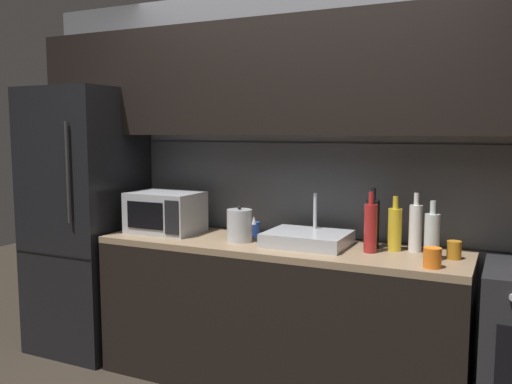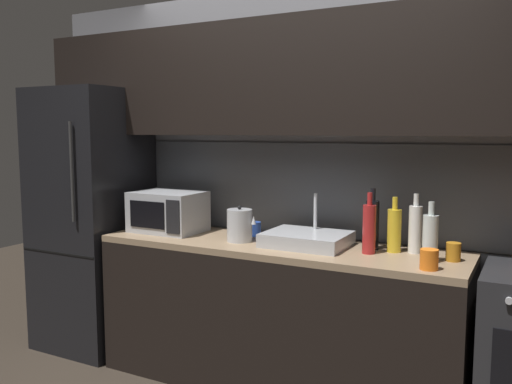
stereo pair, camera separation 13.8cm
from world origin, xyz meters
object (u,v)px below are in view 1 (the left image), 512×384
at_px(mug_amber, 454,250).
at_px(mug_orange, 432,258).
at_px(wine_bottle_red, 370,227).
at_px(wine_bottle_yellow, 395,229).
at_px(microwave, 166,212).
at_px(wine_bottle_clear, 432,236).
at_px(wine_bottle_white, 415,227).
at_px(mug_blue, 254,229).
at_px(refrigerator, 86,220).
at_px(kettle, 240,225).
at_px(wine_bottle_dark, 373,223).

xyz_separation_m(mug_amber, mug_orange, (-0.08, -0.24, 0.00)).
bearing_deg(mug_amber, wine_bottle_red, -175.33).
distance_m(wine_bottle_red, wine_bottle_yellow, 0.16).
relative_size(microwave, wine_bottle_clear, 1.46).
xyz_separation_m(wine_bottle_white, wine_bottle_yellow, (-0.11, -0.02, -0.01)).
bearing_deg(wine_bottle_clear, mug_blue, 170.74).
relative_size(microwave, mug_blue, 4.91).
xyz_separation_m(mug_blue, mug_orange, (1.15, -0.34, 0.00)).
relative_size(microwave, mug_amber, 4.73).
xyz_separation_m(refrigerator, mug_blue, (1.28, 0.14, 0.01)).
relative_size(kettle, wine_bottle_dark, 0.63).
xyz_separation_m(refrigerator, wine_bottle_dark, (2.05, 0.12, 0.11)).
relative_size(kettle, wine_bottle_yellow, 0.71).
xyz_separation_m(wine_bottle_clear, mug_orange, (0.03, -0.16, -0.08)).
xyz_separation_m(kettle, wine_bottle_yellow, (0.91, 0.15, 0.03)).
relative_size(wine_bottle_clear, mug_blue, 3.37).
bearing_deg(wine_bottle_yellow, wine_bottle_dark, 174.01).
bearing_deg(wine_bottle_white, microwave, -175.85).
bearing_deg(wine_bottle_dark, refrigerator, -176.54).
bearing_deg(wine_bottle_dark, wine_bottle_clear, -24.92).
distance_m(microwave, mug_blue, 0.62).
distance_m(wine_bottle_white, mug_orange, 0.37).
distance_m(refrigerator, wine_bottle_yellow, 2.18).
bearing_deg(mug_amber, wine_bottle_clear, -142.61).
bearing_deg(refrigerator, wine_bottle_dark, 3.46).
distance_m(kettle, wine_bottle_white, 1.04).
relative_size(refrigerator, wine_bottle_yellow, 6.02).
height_order(wine_bottle_dark, mug_amber, wine_bottle_dark).
height_order(wine_bottle_dark, mug_orange, wine_bottle_dark).
bearing_deg(microwave, kettle, -5.71).
bearing_deg(wine_bottle_red, refrigerator, -179.85).
distance_m(kettle, wine_bottle_yellow, 0.92).
bearing_deg(mug_amber, microwave, -179.28).
distance_m(microwave, wine_bottle_dark, 1.37).
bearing_deg(mug_orange, wine_bottle_red, 150.60).
bearing_deg(refrigerator, mug_blue, 6.40).
distance_m(mug_amber, mug_orange, 0.25).
height_order(refrigerator, mug_orange, refrigerator).
distance_m(wine_bottle_red, wine_bottle_dark, 0.12).
bearing_deg(mug_blue, kettle, -93.80).
relative_size(wine_bottle_dark, mug_blue, 3.75).
distance_m(wine_bottle_dark, mug_amber, 0.47).
bearing_deg(wine_bottle_white, wine_bottle_red, -149.85).
xyz_separation_m(wine_bottle_white, mug_amber, (0.22, -0.09, -0.09)).
height_order(kettle, mug_amber, kettle).
distance_m(kettle, wine_bottle_clear, 1.13).
bearing_deg(refrigerator, kettle, -1.82).
height_order(kettle, mug_blue, kettle).
bearing_deg(wine_bottle_dark, microwave, -175.59).
relative_size(refrigerator, mug_amber, 19.26).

